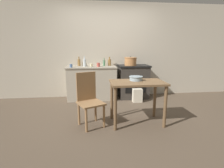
{
  "coord_description": "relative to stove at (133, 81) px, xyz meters",
  "views": [
    {
      "loc": [
        -0.45,
        -3.32,
        1.38
      ],
      "look_at": [
        0.0,
        0.45,
        0.57
      ],
      "focal_mm": 28.0,
      "sensor_mm": 36.0,
      "label": 1
    }
  ],
  "objects": [
    {
      "name": "mixing_bowl_large",
      "position": [
        -0.34,
        -1.55,
        0.37
      ],
      "size": [
        0.25,
        0.25,
        0.08
      ],
      "color": "#93A8B2",
      "rests_on": "work_table"
    },
    {
      "name": "counter_cabinet",
      "position": [
        -1.13,
        -0.01,
        -0.01
      ],
      "size": [
        1.3,
        0.59,
        0.87
      ],
      "color": "#B2A893",
      "rests_on": "ground_plane"
    },
    {
      "name": "cup_center_right",
      "position": [
        -1.14,
        -0.05,
        0.46
      ],
      "size": [
        0.07,
        0.07,
        0.08
      ],
      "primitive_type": "cylinder",
      "color": "beige",
      "rests_on": "counter_cabinet"
    },
    {
      "name": "cup_center",
      "position": [
        -0.95,
        -0.05,
        0.47
      ],
      "size": [
        0.08,
        0.08,
        0.1
      ],
      "primitive_type": "cylinder",
      "color": "#B74C42",
      "rests_on": "counter_cabinet"
    },
    {
      "name": "bottle_mid_left",
      "position": [
        -1.46,
        0.19,
        0.52
      ],
      "size": [
        0.08,
        0.08,
        0.25
      ],
      "color": "olive",
      "rests_on": "counter_cabinet"
    },
    {
      "name": "wall_back",
      "position": [
        -0.69,
        0.31,
        0.83
      ],
      "size": [
        8.0,
        0.07,
        2.55
      ],
      "color": "beige",
      "rests_on": "ground_plane"
    },
    {
      "name": "bottle_left",
      "position": [
        -0.64,
        0.17,
        0.52
      ],
      "size": [
        0.08,
        0.08,
        0.24
      ],
      "color": "olive",
      "rests_on": "counter_cabinet"
    },
    {
      "name": "flour_sack",
      "position": [
        0.01,
        -0.43,
        -0.28
      ],
      "size": [
        0.24,
        0.17,
        0.34
      ],
      "primitive_type": "cube",
      "color": "beige",
      "rests_on": "ground_plane"
    },
    {
      "name": "stock_pot",
      "position": [
        -0.1,
        -0.06,
        0.55
      ],
      "size": [
        0.32,
        0.32,
        0.24
      ],
      "color": "#B77A47",
      "rests_on": "stove"
    },
    {
      "name": "stove",
      "position": [
        0.0,
        0.0,
        0.0
      ],
      "size": [
        0.81,
        0.59,
        0.89
      ],
      "color": "#38332D",
      "rests_on": "ground_plane"
    },
    {
      "name": "ground_plane",
      "position": [
        -0.69,
        -1.28,
        -0.45
      ],
      "size": [
        14.0,
        14.0,
        0.0
      ],
      "primitive_type": "plane",
      "color": "brown"
    },
    {
      "name": "bottle_far_left",
      "position": [
        -0.79,
        0.1,
        0.51
      ],
      "size": [
        0.06,
        0.06,
        0.22
      ],
      "color": "#517F5B",
      "rests_on": "counter_cabinet"
    },
    {
      "name": "chair",
      "position": [
        -1.19,
        -1.62,
        0.04
      ],
      "size": [
        0.53,
        0.53,
        0.94
      ],
      "rotation": [
        0.0,
        0.0,
        0.43
      ],
      "color": "#997047",
      "rests_on": "ground_plane"
    },
    {
      "name": "bottle_center_left",
      "position": [
        -1.31,
        0.06,
        0.53
      ],
      "size": [
        0.08,
        0.08,
        0.27
      ],
      "color": "silver",
      "rests_on": "counter_cabinet"
    },
    {
      "name": "work_table",
      "position": [
        -0.33,
        -1.65,
        0.18
      ],
      "size": [
        0.96,
        0.59,
        0.77
      ],
      "color": "brown",
      "rests_on": "ground_plane"
    },
    {
      "name": "cup_mid_right",
      "position": [
        -1.64,
        -0.14,
        0.46
      ],
      "size": [
        0.07,
        0.07,
        0.08
      ],
      "primitive_type": "cylinder",
      "color": "#4C6B99",
      "rests_on": "counter_cabinet"
    }
  ]
}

